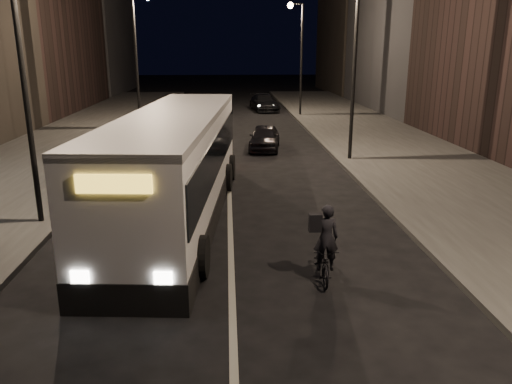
{
  "coord_description": "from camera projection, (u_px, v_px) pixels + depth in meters",
  "views": [
    {
      "loc": [
        -0.05,
        -10.32,
        5.09
      ],
      "look_at": [
        0.67,
        2.04,
        1.5
      ],
      "focal_mm": 35.0,
      "sensor_mm": 36.0,
      "label": 1
    }
  ],
  "objects": [
    {
      "name": "ground",
      "position": [
        232.0,
        281.0,
        11.32
      ],
      "size": [
        180.0,
        180.0,
        0.0
      ],
      "primitive_type": "plane",
      "color": "black",
      "rests_on": "ground"
    },
    {
      "name": "sidewalk_right",
      "position": [
        397.0,
        151.0,
        25.2
      ],
      "size": [
        7.0,
        70.0,
        0.16
      ],
      "primitive_type": "cube",
      "color": "#353533",
      "rests_on": "ground"
    },
    {
      "name": "sidewalk_left",
      "position": [
        54.0,
        155.0,
        24.24
      ],
      "size": [
        7.0,
        70.0,
        0.16
      ],
      "primitive_type": "cube",
      "color": "#353533",
      "rests_on": "ground"
    },
    {
      "name": "streetlight_right_mid",
      "position": [
        350.0,
        41.0,
        21.63
      ],
      "size": [
        1.2,
        0.44,
        8.12
      ],
      "color": "black",
      "rests_on": "sidewalk_right"
    },
    {
      "name": "streetlight_right_far",
      "position": [
        298.0,
        44.0,
        36.97
      ],
      "size": [
        1.2,
        0.44,
        8.12
      ],
      "color": "black",
      "rests_on": "sidewalk_right"
    },
    {
      "name": "streetlight_left_near",
      "position": [
        28.0,
        37.0,
        13.36
      ],
      "size": [
        1.2,
        0.44,
        8.12
      ],
      "color": "black",
      "rests_on": "sidewalk_left"
    },
    {
      "name": "streetlight_left_far",
      "position": [
        140.0,
        43.0,
        30.62
      ],
      "size": [
        1.2,
        0.44,
        8.12
      ],
      "color": "black",
      "rests_on": "sidewalk_left"
    },
    {
      "name": "city_bus",
      "position": [
        176.0,
        162.0,
        15.1
      ],
      "size": [
        3.63,
        12.25,
        3.26
      ],
      "rotation": [
        0.0,
        0.0,
        -0.09
      ],
      "color": "white",
      "rests_on": "ground"
    },
    {
      "name": "cyclist_on_bicycle",
      "position": [
        324.0,
        255.0,
        11.21
      ],
      "size": [
        0.63,
        1.62,
        1.84
      ],
      "rotation": [
        0.0,
        0.0,
        -0.04
      ],
      "color": "black",
      "rests_on": "ground"
    },
    {
      "name": "car_near",
      "position": [
        265.0,
        137.0,
        25.77
      ],
      "size": [
        1.96,
        3.87,
        1.26
      ],
      "primitive_type": "imported",
      "rotation": [
        0.0,
        0.0,
        -0.13
      ],
      "color": "black",
      "rests_on": "ground"
    },
    {
      "name": "car_mid",
      "position": [
        200.0,
        111.0,
        36.36
      ],
      "size": [
        1.39,
        3.92,
        1.29
      ],
      "primitive_type": "imported",
      "rotation": [
        0.0,
        0.0,
        3.14
      ],
      "color": "#313033",
      "rests_on": "ground"
    },
    {
      "name": "car_far",
      "position": [
        264.0,
        103.0,
        41.62
      ],
      "size": [
        2.49,
        4.9,
        1.36
      ],
      "primitive_type": "imported",
      "rotation": [
        0.0,
        0.0,
        0.13
      ],
      "color": "black",
      "rests_on": "ground"
    }
  ]
}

